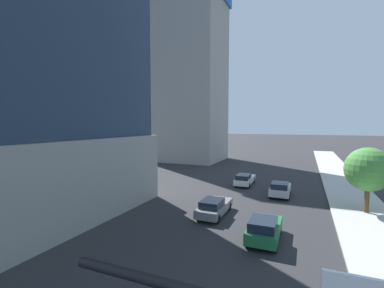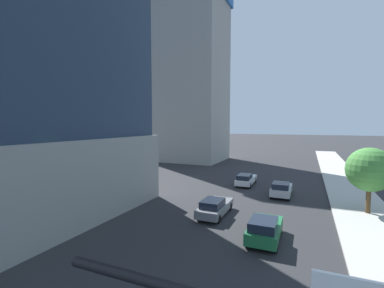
% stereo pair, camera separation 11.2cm
% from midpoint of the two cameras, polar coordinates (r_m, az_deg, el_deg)
% --- Properties ---
extents(sidewalk, '(4.63, 120.00, 0.15)m').
position_cam_midpoint_polar(sidewalk, '(20.43, 36.01, -17.43)').
color(sidewalk, '#B2AFA8').
rests_on(sidewalk, ground).
extents(construction_building, '(15.06, 16.85, 43.21)m').
position_cam_midpoint_polar(construction_building, '(55.95, -0.74, 15.94)').
color(construction_building, '#9E9B93').
rests_on(construction_building, ground).
extents(street_tree, '(3.56, 3.56, 5.33)m').
position_cam_midpoint_polar(street_tree, '(25.89, 33.85, -4.59)').
color(street_tree, brown).
rests_on(street_tree, sidewalk).
extents(car_silver, '(1.87, 4.25, 1.51)m').
position_cam_midpoint_polar(car_silver, '(29.01, 18.65, -9.09)').
color(car_silver, '#B7B7BC').
rests_on(car_silver, ground).
extents(car_green, '(1.84, 4.14, 1.57)m').
position_cam_midpoint_polar(car_green, '(18.15, 15.42, -17.07)').
color(car_green, '#1E6638').
rests_on(car_green, ground).
extents(car_white, '(1.75, 4.79, 1.41)m').
position_cam_midpoint_polar(car_white, '(33.08, 11.53, -7.40)').
color(car_white, silver).
rests_on(car_white, ground).
extents(car_gray, '(1.79, 4.67, 1.42)m').
position_cam_midpoint_polar(car_gray, '(22.09, 5.00, -13.26)').
color(car_gray, slate).
rests_on(car_gray, ground).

